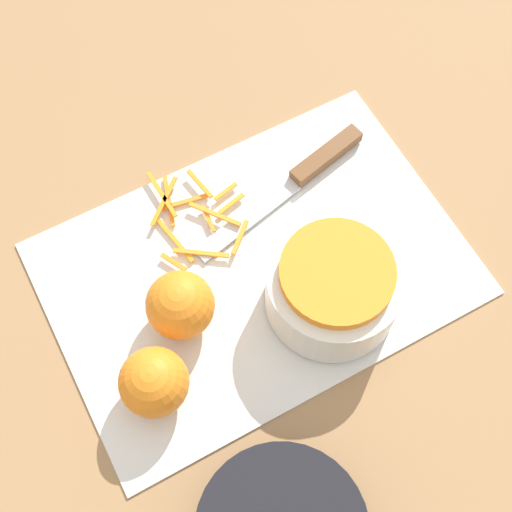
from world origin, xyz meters
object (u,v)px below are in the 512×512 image
Objects in this scene: bowl_speckled at (334,286)px; orange_right at (154,382)px; knife at (309,169)px.

bowl_speckled is 0.21m from orange_right.
orange_right reaches higher than knife.
knife is 3.46× the size of orange_right.
bowl_speckled is at bearing -179.50° from orange_right.
bowl_speckled reaches higher than knife.
knife is at bearing -111.86° from bowl_speckled.
knife is at bearing -150.25° from orange_right.
bowl_speckled is 0.17m from knife.
orange_right is at bearing 17.03° from knife.
bowl_speckled is 2.01× the size of orange_right.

